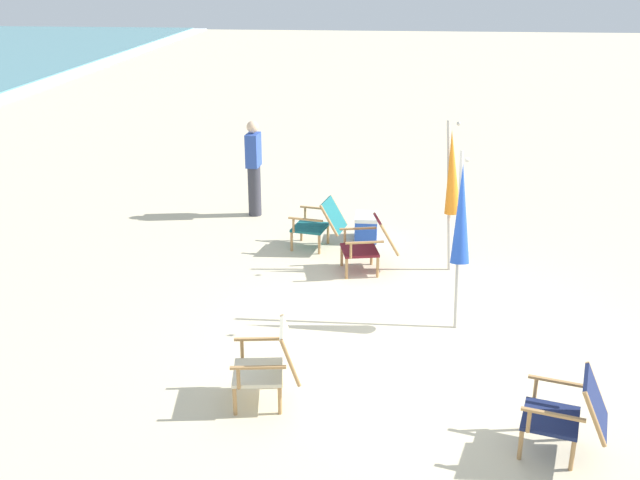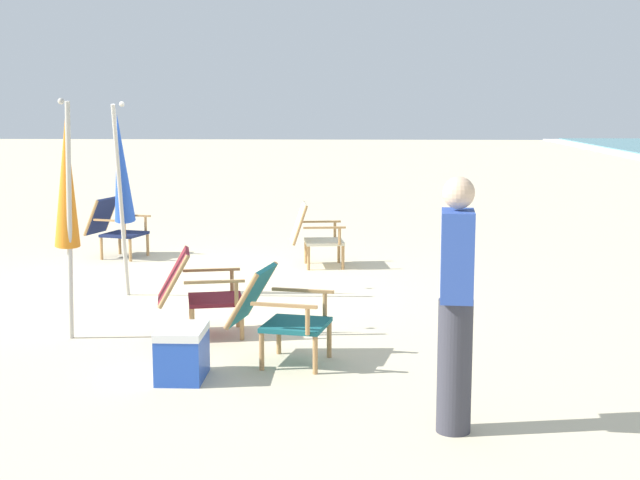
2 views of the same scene
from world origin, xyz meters
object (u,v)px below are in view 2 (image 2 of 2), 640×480
at_px(beach_chair_mid_center, 197,289).
at_px(umbrella_furled_orange, 67,184).
at_px(cooler_box, 182,353).
at_px(person_near_chairs, 456,303).
at_px(beach_chair_front_left, 114,226).
at_px(umbrella_furled_blue, 121,171).
at_px(beach_chair_front_right, 276,311).
at_px(beach_chair_back_left, 313,233).

height_order(beach_chair_mid_center, umbrella_furled_orange, umbrella_furled_orange).
bearing_deg(beach_chair_mid_center, cooler_box, 5.31).
xyz_separation_m(person_near_chairs, cooler_box, (-1.01, -1.94, -0.64)).
bearing_deg(person_near_chairs, umbrella_furled_orange, -123.45).
bearing_deg(beach_chair_front_left, beach_chair_mid_center, 24.90).
distance_m(beach_chair_front_left, person_near_chairs, 7.42).
distance_m(beach_chair_mid_center, umbrella_furled_blue, 2.06).
distance_m(beach_chair_front_left, umbrella_furled_blue, 2.79).
distance_m(umbrella_furled_blue, cooler_box, 3.22).
bearing_deg(beach_chair_front_right, beach_chair_front_left, -151.21).
xyz_separation_m(beach_chair_front_right, cooler_box, (0.46, -0.67, -0.22)).
bearing_deg(cooler_box, beach_chair_front_left, -159.47).
distance_m(beach_chair_front_right, beach_chair_back_left, 4.22).
relative_size(beach_chair_mid_center, person_near_chairs, 0.53).
height_order(beach_chair_front_left, umbrella_furled_orange, umbrella_furled_orange).
height_order(beach_chair_back_left, cooler_box, beach_chair_back_left).
height_order(umbrella_furled_orange, person_near_chairs, umbrella_furled_orange).
distance_m(beach_chair_back_left, umbrella_furled_blue, 2.86).
bearing_deg(person_near_chairs, beach_chair_back_left, -168.11).
bearing_deg(umbrella_furled_orange, beach_chair_front_right, 72.39).
height_order(beach_chair_back_left, person_near_chairs, person_near_chairs).
bearing_deg(beach_chair_front_left, beach_chair_back_left, 77.78).
bearing_deg(beach_chair_mid_center, beach_chair_front_left, -155.10).
distance_m(umbrella_furled_orange, person_near_chairs, 3.78).
distance_m(beach_chair_front_right, umbrella_furled_orange, 2.17).
height_order(beach_chair_front_right, umbrella_furled_orange, umbrella_furled_orange).
distance_m(beach_chair_front_left, beach_chair_mid_center, 4.41).
bearing_deg(beach_chair_back_left, beach_chair_mid_center, -14.17).
xyz_separation_m(beach_chair_front_left, cooler_box, (5.27, 1.97, -0.23)).
xyz_separation_m(beach_chair_front_left, beach_chair_mid_center, (4.00, 1.86, -0.00)).
height_order(beach_chair_front_right, umbrella_furled_blue, umbrella_furled_blue).
relative_size(beach_chair_back_left, person_near_chairs, 0.50).
distance_m(beach_chair_front_left, umbrella_furled_orange, 4.40).
distance_m(beach_chair_mid_center, cooler_box, 1.30).
height_order(beach_chair_mid_center, cooler_box, beach_chair_mid_center).
bearing_deg(umbrella_furled_blue, beach_chair_back_left, 135.05).
xyz_separation_m(beach_chair_back_left, umbrella_furled_orange, (3.63, -1.92, 0.95)).
bearing_deg(person_near_chairs, beach_chair_front_right, -139.23).
distance_m(beach_chair_front_right, umbrella_furled_blue, 3.10).
relative_size(umbrella_furled_blue, person_near_chairs, 1.28).
bearing_deg(cooler_box, beach_chair_mid_center, -174.69).
distance_m(beach_chair_front_left, beach_chair_back_left, 2.78).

